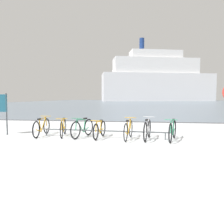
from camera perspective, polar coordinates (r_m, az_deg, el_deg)
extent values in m
cube|color=silver|center=(3.62, -4.04, -23.46)|extent=(80.00, 22.00, 0.08)
cube|color=slate|center=(69.17, 7.20, 2.55)|extent=(80.00, 110.00, 0.08)
cube|color=#47474C|center=(14.26, 5.03, -2.69)|extent=(80.00, 0.50, 0.05)
cylinder|color=#4C5156|center=(8.68, -2.44, -4.97)|extent=(5.41, 0.32, 0.05)
cylinder|color=#4C5156|center=(9.55, -16.90, -5.17)|extent=(0.04, 0.04, 0.28)
cylinder|color=#4C5156|center=(8.50, 13.88, -6.23)|extent=(0.04, 0.04, 0.28)
torus|color=black|center=(10.08, -16.88, -3.53)|extent=(0.09, 0.69, 0.69)
torus|color=black|center=(9.07, -19.37, -4.41)|extent=(0.09, 0.69, 0.69)
cylinder|color=gold|center=(9.73, -17.65, -3.09)|extent=(0.07, 0.58, 0.58)
cylinder|color=gold|center=(9.41, -18.45, -3.49)|extent=(0.05, 0.20, 0.52)
cylinder|color=gold|center=(9.63, -17.86, -1.66)|extent=(0.08, 0.72, 0.08)
cylinder|color=gold|center=(9.29, -18.79, -4.68)|extent=(0.07, 0.48, 0.19)
cylinder|color=gold|center=(10.02, -16.99, -2.44)|extent=(0.04, 0.12, 0.40)
cube|color=black|center=(9.30, -18.69, -1.77)|extent=(0.09, 0.20, 0.05)
cylinder|color=gold|center=(9.95, -17.10, -1.04)|extent=(0.46, 0.05, 0.02)
torus|color=black|center=(8.78, -13.18, -4.65)|extent=(0.18, 0.65, 0.66)
torus|color=black|center=(9.73, -12.34, -3.80)|extent=(0.18, 0.65, 0.66)
cylinder|color=gold|center=(9.07, -12.90, -3.60)|extent=(0.15, 0.51, 0.56)
cylinder|color=gold|center=(9.38, -12.62, -3.49)|extent=(0.07, 0.18, 0.50)
cylinder|color=gold|center=(9.11, -12.86, -2.01)|extent=(0.17, 0.63, 0.08)
cylinder|color=gold|center=(9.54, -12.50, -4.40)|extent=(0.13, 0.42, 0.18)
cylinder|color=gold|center=(8.78, -13.17, -3.36)|extent=(0.06, 0.11, 0.40)
cube|color=black|center=(9.42, -12.59, -1.71)|extent=(0.12, 0.21, 0.05)
cylinder|color=gold|center=(8.79, -13.16, -1.75)|extent=(0.45, 0.12, 0.02)
torus|color=black|center=(8.50, -9.58, -4.75)|extent=(0.25, 0.68, 0.70)
torus|color=black|center=(9.33, -6.18, -3.95)|extent=(0.25, 0.68, 0.70)
cylinder|color=#2D8C60|center=(8.75, -8.41, -3.68)|extent=(0.18, 0.51, 0.58)
cylinder|color=#2D8C60|center=(9.02, -7.30, -3.59)|extent=(0.09, 0.19, 0.52)
cylinder|color=#2D8C60|center=(8.78, -8.17, -1.97)|extent=(0.22, 0.63, 0.08)
cylinder|color=#2D8C60|center=(9.16, -6.84, -4.59)|extent=(0.16, 0.43, 0.19)
cylinder|color=#2D8C60|center=(8.50, -9.46, -3.38)|extent=(0.07, 0.12, 0.41)
cube|color=black|center=(9.05, -7.07, -1.68)|extent=(0.13, 0.21, 0.05)
cylinder|color=#2D8C60|center=(8.51, -9.34, -1.67)|extent=(0.45, 0.15, 0.02)
torus|color=black|center=(8.21, -4.31, -5.23)|extent=(0.12, 0.64, 0.63)
torus|color=black|center=(9.12, -2.38, -4.31)|extent=(0.12, 0.64, 0.63)
cylinder|color=gold|center=(8.49, -3.64, -4.17)|extent=(0.09, 0.51, 0.53)
cylinder|color=gold|center=(8.79, -3.01, -4.04)|extent=(0.06, 0.18, 0.47)
cylinder|color=gold|center=(8.53, -3.50, -2.57)|extent=(0.11, 0.63, 0.08)
cylinder|color=gold|center=(8.93, -2.75, -4.94)|extent=(0.08, 0.42, 0.18)
cylinder|color=gold|center=(8.22, -4.24, -3.94)|extent=(0.05, 0.11, 0.37)
cube|color=black|center=(8.82, -2.88, -2.23)|extent=(0.10, 0.21, 0.05)
cylinder|color=gold|center=(8.23, -4.17, -2.31)|extent=(0.46, 0.08, 0.02)
torus|color=black|center=(8.89, 4.96, -4.37)|extent=(0.13, 0.68, 0.68)
torus|color=black|center=(7.91, 3.64, -5.40)|extent=(0.13, 0.68, 0.68)
cylinder|color=gold|center=(8.56, 4.57, -3.85)|extent=(0.11, 0.53, 0.58)
cylinder|color=gold|center=(8.24, 4.14, -4.32)|extent=(0.06, 0.19, 0.52)
cylinder|color=gold|center=(8.45, 4.48, -2.21)|extent=(0.12, 0.66, 0.08)
cylinder|color=gold|center=(8.13, 3.95, -5.69)|extent=(0.09, 0.44, 0.19)
cylinder|color=gold|center=(8.83, 4.93, -3.10)|extent=(0.05, 0.11, 0.41)
cube|color=black|center=(8.13, 4.05, -2.34)|extent=(0.11, 0.21, 0.05)
cylinder|color=gold|center=(8.77, 4.89, -1.50)|extent=(0.46, 0.08, 0.02)
torus|color=black|center=(8.89, 9.76, -4.27)|extent=(0.17, 0.72, 0.73)
torus|color=black|center=(7.94, 8.78, -5.25)|extent=(0.17, 0.72, 0.73)
cylinder|color=silver|center=(8.56, 9.48, -3.70)|extent=(0.13, 0.51, 0.61)
cylinder|color=silver|center=(8.26, 9.16, -4.16)|extent=(0.07, 0.18, 0.55)
cylinder|color=silver|center=(8.46, 9.43, -1.96)|extent=(0.15, 0.63, 0.09)
cylinder|color=silver|center=(8.15, 9.00, -5.59)|extent=(0.11, 0.43, 0.20)
cylinder|color=silver|center=(8.83, 9.75, -2.94)|extent=(0.05, 0.11, 0.43)
cube|color=black|center=(8.15, 9.10, -2.08)|extent=(0.11, 0.21, 0.05)
cylinder|color=silver|center=(8.77, 9.73, -1.26)|extent=(0.46, 0.10, 0.02)
torus|color=black|center=(7.96, 15.17, -5.36)|extent=(0.24, 0.70, 0.71)
torus|color=black|center=(8.96, 16.14, -4.35)|extent=(0.24, 0.70, 0.71)
cylinder|color=#2D8C60|center=(8.27, 15.53, -4.13)|extent=(0.18, 0.52, 0.60)
cylinder|color=#2D8C60|center=(8.59, 15.84, -4.00)|extent=(0.09, 0.19, 0.54)
cylinder|color=#2D8C60|center=(8.31, 15.64, -2.26)|extent=(0.22, 0.65, 0.09)
cylinder|color=#2D8C60|center=(8.76, 15.95, -5.07)|extent=(0.16, 0.44, 0.19)
cylinder|color=#2D8C60|center=(7.97, 15.23, -3.84)|extent=(0.07, 0.12, 0.42)
cube|color=black|center=(8.63, 15.95, -1.94)|extent=(0.13, 0.21, 0.05)
cylinder|color=#2D8C60|center=(7.98, 15.31, -1.97)|extent=(0.45, 0.15, 0.02)
cylinder|color=#33383D|center=(10.30, -26.04, -0.51)|extent=(0.05, 0.05, 1.79)
cube|color=navy|center=(10.44, -27.16, 2.10)|extent=(0.55, 0.10, 0.75)
cube|color=white|center=(89.40, 11.91, 6.31)|extent=(45.53, 21.58, 10.85)
cube|color=white|center=(89.79, 11.31, 11.69)|extent=(34.42, 17.20, 5.96)
cube|color=white|center=(90.52, 11.35, 14.52)|extent=(21.17, 12.24, 3.04)
cylinder|color=navy|center=(89.78, 7.87, 17.23)|extent=(1.88, 1.88, 4.88)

